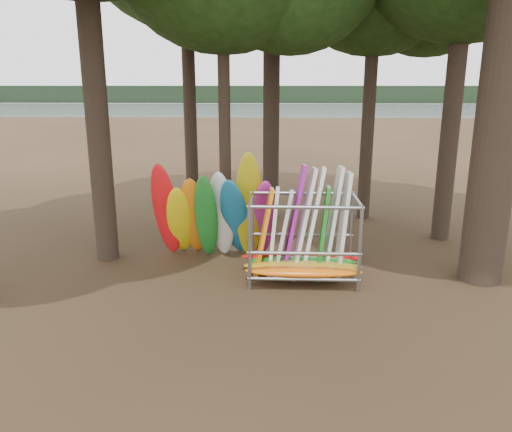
{
  "coord_description": "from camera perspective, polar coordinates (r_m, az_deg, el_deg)",
  "views": [
    {
      "loc": [
        -0.14,
        -11.24,
        4.83
      ],
      "look_at": [
        -0.7,
        1.5,
        1.4
      ],
      "focal_mm": 35.0,
      "sensor_mm": 36.0,
      "label": 1
    }
  ],
  "objects": [
    {
      "name": "ground",
      "position": [
        12.23,
        3.01,
        -8.22
      ],
      "size": [
        120.0,
        120.0,
        0.0
      ],
      "primitive_type": "plane",
      "color": "#47331E",
      "rests_on": "ground"
    },
    {
      "name": "far_shore",
      "position": [
        121.27,
        2.67,
        13.71
      ],
      "size": [
        160.0,
        4.0,
        4.0
      ],
      "primitive_type": "cube",
      "color": "black",
      "rests_on": "ground"
    },
    {
      "name": "storage_rack",
      "position": [
        12.47,
        5.4,
        -2.91
      ],
      "size": [
        3.17,
        1.58,
        2.9
      ],
      "color": "gray",
      "rests_on": "ground"
    },
    {
      "name": "lake",
      "position": [
        71.4,
        2.69,
        11.17
      ],
      "size": [
        160.0,
        160.0,
        0.0
      ],
      "primitive_type": "plane",
      "color": "gray",
      "rests_on": "ground"
    },
    {
      "name": "kayak_row",
      "position": [
        13.78,
        -4.99,
        0.09
      ],
      "size": [
        3.53,
        1.9,
        3.25
      ],
      "color": "red",
      "rests_on": "ground"
    }
  ]
}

